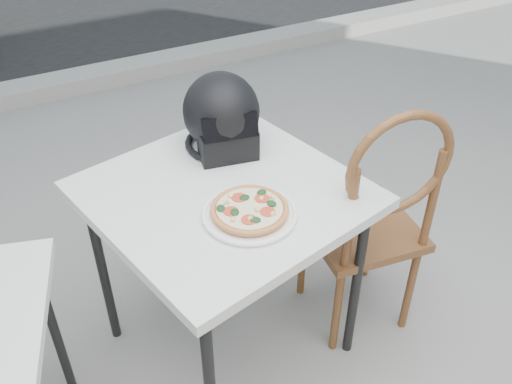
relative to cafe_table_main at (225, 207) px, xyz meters
name	(u,v)px	position (x,y,z in m)	size (l,w,h in m)	color
ground	(279,379)	(0.09, -0.27, -0.75)	(80.00, 80.00, 0.00)	gray
curb	(89,79)	(0.09, 2.73, -0.69)	(30.00, 0.25, 0.12)	gray
cafe_table_main	(225,207)	(0.00, 0.00, 0.00)	(1.04, 1.04, 0.82)	silver
plate	(250,214)	(0.01, -0.17, 0.08)	(0.34, 0.34, 0.02)	white
pizza	(249,209)	(0.01, -0.17, 0.10)	(0.31, 0.31, 0.03)	#CA8449
helmet	(222,117)	(0.12, 0.26, 0.21)	(0.34, 0.35, 0.30)	black
cafe_chair_main	(375,213)	(0.56, -0.16, -0.12)	(0.48, 0.48, 1.13)	brown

